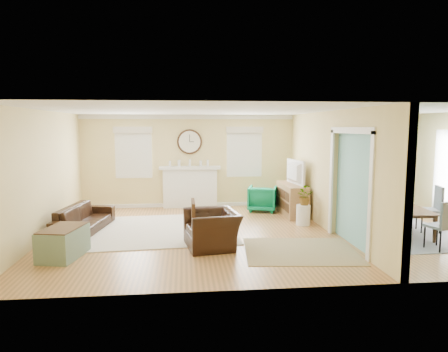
{
  "coord_description": "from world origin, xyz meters",
  "views": [
    {
      "loc": [
        -1.67,
        -8.28,
        2.26
      ],
      "look_at": [
        -0.8,
        0.3,
        1.2
      ],
      "focal_mm": 32.0,
      "sensor_mm": 36.0,
      "label": 1
    }
  ],
  "objects_px": {
    "credenza": "(292,199)",
    "dining_table": "(401,220)",
    "sofa": "(84,218)",
    "eames_chair": "(212,229)",
    "green_chair": "(262,199)"
  },
  "relations": [
    {
      "from": "sofa",
      "to": "eames_chair",
      "type": "xyz_separation_m",
      "value": [
        2.69,
        -1.47,
        0.07
      ]
    },
    {
      "from": "credenza",
      "to": "sofa",
      "type": "bearing_deg",
      "value": -166.93
    },
    {
      "from": "credenza",
      "to": "dining_table",
      "type": "relative_size",
      "value": 0.9
    },
    {
      "from": "sofa",
      "to": "credenza",
      "type": "height_order",
      "value": "credenza"
    },
    {
      "from": "sofa",
      "to": "dining_table",
      "type": "height_order",
      "value": "dining_table"
    },
    {
      "from": "green_chair",
      "to": "credenza",
      "type": "relative_size",
      "value": 0.51
    },
    {
      "from": "eames_chair",
      "to": "green_chair",
      "type": "distance_m",
      "value": 3.5
    },
    {
      "from": "eames_chair",
      "to": "dining_table",
      "type": "relative_size",
      "value": 0.65
    },
    {
      "from": "credenza",
      "to": "eames_chair",
      "type": "bearing_deg",
      "value": -130.84
    },
    {
      "from": "sofa",
      "to": "green_chair",
      "type": "relative_size",
      "value": 2.56
    },
    {
      "from": "eames_chair",
      "to": "green_chair",
      "type": "bearing_deg",
      "value": 143.78
    },
    {
      "from": "green_chair",
      "to": "dining_table",
      "type": "bearing_deg",
      "value": 151.39
    },
    {
      "from": "eames_chair",
      "to": "dining_table",
      "type": "xyz_separation_m",
      "value": [
        4.08,
        0.57,
        -0.06
      ]
    },
    {
      "from": "sofa",
      "to": "eames_chair",
      "type": "height_order",
      "value": "eames_chair"
    },
    {
      "from": "credenza",
      "to": "dining_table",
      "type": "distance_m",
      "value": 2.74
    }
  ]
}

